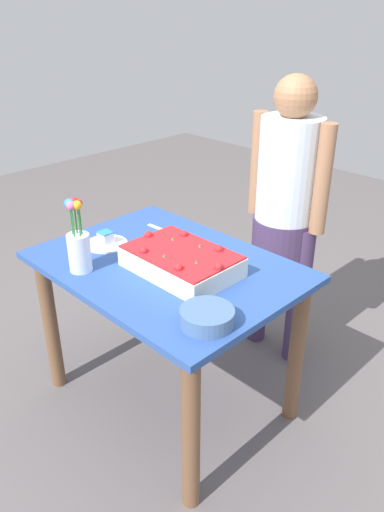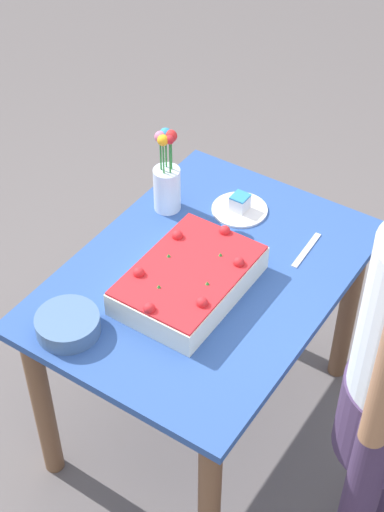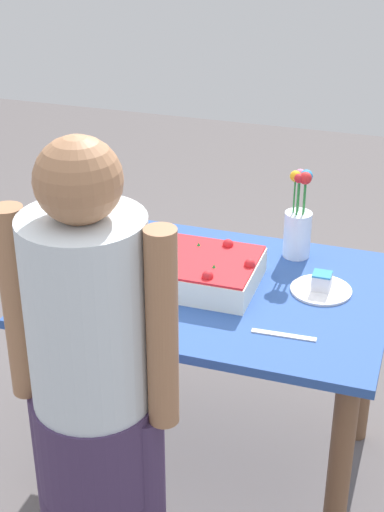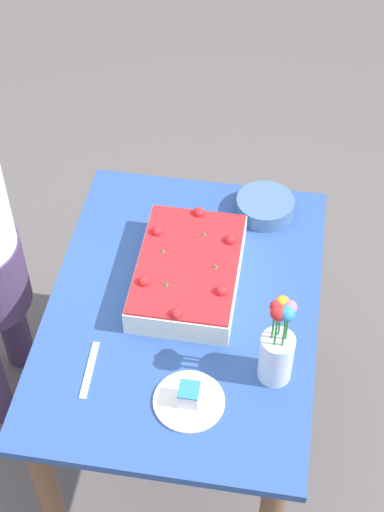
{
  "view_description": "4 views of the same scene",
  "coord_description": "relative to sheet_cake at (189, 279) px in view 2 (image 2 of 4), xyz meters",
  "views": [
    {
      "loc": [
        1.43,
        -1.26,
        1.77
      ],
      "look_at": [
        0.12,
        0.03,
        0.83
      ],
      "focal_mm": 35.0,
      "sensor_mm": 36.0,
      "label": 1
    },
    {
      "loc": [
        1.55,
        0.97,
        2.51
      ],
      "look_at": [
        0.04,
        -0.02,
        0.86
      ],
      "focal_mm": 55.0,
      "sensor_mm": 36.0,
      "label": 2
    },
    {
      "loc": [
        -0.62,
        2.14,
        2.03
      ],
      "look_at": [
        0.07,
        0.03,
        0.87
      ],
      "focal_mm": 55.0,
      "sensor_mm": 36.0,
      "label": 3
    },
    {
      "loc": [
        -1.47,
        -0.26,
        2.61
      ],
      "look_at": [
        0.12,
        -0.01,
        0.85
      ],
      "focal_mm": 55.0,
      "sensor_mm": 36.0,
      "label": 4
    }
  ],
  "objects": [
    {
      "name": "ground_plane",
      "position": [
        -0.1,
        -0.0,
        -0.81
      ],
      "size": [
        8.0,
        8.0,
        0.0
      ],
      "primitive_type": "plane",
      "color": "#615B5B"
    },
    {
      "name": "cake_knife",
      "position": [
        -0.37,
        0.22,
        -0.05
      ],
      "size": [
        0.19,
        0.03,
        0.0
      ],
      "primitive_type": "cube",
      "rotation": [
        0.0,
        0.0,
        3.18
      ],
      "color": "silver",
      "rests_on": "dining_table"
    },
    {
      "name": "fruit_bowl",
      "position": [
        0.34,
        -0.2,
        -0.02
      ],
      "size": [
        0.19,
        0.19,
        0.06
      ],
      "primitive_type": "cylinder",
      "color": "#4A6B9A",
      "rests_on": "dining_table"
    },
    {
      "name": "sheet_cake",
      "position": [
        0.0,
        0.0,
        0.0
      ],
      "size": [
        0.46,
        0.31,
        0.12
      ],
      "color": "white",
      "rests_on": "dining_table"
    },
    {
      "name": "dining_table",
      "position": [
        -0.1,
        -0.0,
        -0.19
      ],
      "size": [
        1.12,
        0.82,
        0.76
      ],
      "color": "#2D509B",
      "rests_on": "ground_plane"
    },
    {
      "name": "flower_vase",
      "position": [
        -0.3,
        -0.29,
        0.07
      ],
      "size": [
        0.09,
        0.09,
        0.32
      ],
      "color": "white",
      "rests_on": "dining_table"
    },
    {
      "name": "serving_plate_with_slice",
      "position": [
        -0.43,
        -0.07,
        -0.03
      ],
      "size": [
        0.2,
        0.2,
        0.07
      ],
      "color": "white",
      "rests_on": "dining_table"
    }
  ]
}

